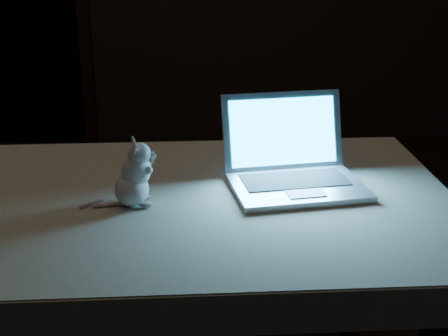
{
  "coord_description": "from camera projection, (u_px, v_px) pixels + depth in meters",
  "views": [
    {
      "loc": [
        0.24,
        -2.0,
        1.46
      ],
      "look_at": [
        0.28,
        -0.31,
        0.83
      ],
      "focal_mm": 52.0,
      "sensor_mm": 36.0,
      "label": 1
    }
  ],
  "objects": [
    {
      "name": "table",
      "position": [
        186.0,
        317.0,
        1.92
      ],
      "size": [
        1.44,
        0.96,
        0.75
      ],
      "primitive_type": null,
      "rotation": [
        0.0,
        0.0,
        0.04
      ],
      "color": "black",
      "rests_on": "floor"
    },
    {
      "name": "tablecloth",
      "position": [
        185.0,
        221.0,
        1.76
      ],
      "size": [
        1.62,
        1.18,
        0.1
      ],
      "primitive_type": null,
      "rotation": [
        0.0,
        0.0,
        0.12
      ],
      "color": "beige",
      "rests_on": "table"
    },
    {
      "name": "laptop",
      "position": [
        299.0,
        149.0,
        1.79
      ],
      "size": [
        0.42,
        0.38,
        0.25
      ],
      "primitive_type": null,
      "rotation": [
        0.0,
        0.0,
        0.17
      ],
      "color": "#B5B6BB",
      "rests_on": "tablecloth"
    },
    {
      "name": "plush_mouse",
      "position": [
        131.0,
        173.0,
        1.71
      ],
      "size": [
        0.14,
        0.14,
        0.18
      ],
      "primitive_type": null,
      "rotation": [
        0.0,
        0.0,
        -0.02
      ],
      "color": "silver",
      "rests_on": "tablecloth"
    }
  ]
}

